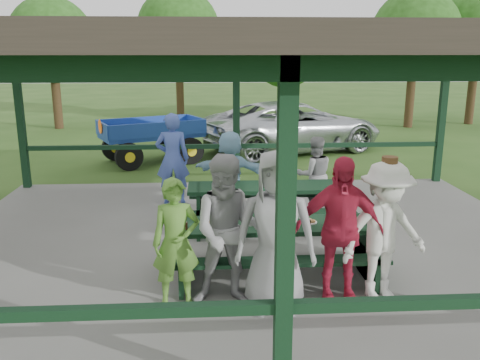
{
  "coord_description": "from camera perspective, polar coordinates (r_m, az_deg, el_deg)",
  "views": [
    {
      "loc": [
        -0.61,
        -7.71,
        3.13
      ],
      "look_at": [
        -0.16,
        -0.3,
        1.24
      ],
      "focal_mm": 38.0,
      "sensor_mm": 36.0,
      "label": 1
    }
  ],
  "objects": [
    {
      "name": "ground",
      "position": [
        8.34,
        0.99,
        -7.72
      ],
      "size": [
        90.0,
        90.0,
        0.0
      ],
      "primitive_type": "plane",
      "color": "#284917",
      "rests_on": "ground"
    },
    {
      "name": "concrete_slab",
      "position": [
        8.33,
        0.99,
        -7.4
      ],
      "size": [
        10.0,
        8.0,
        0.1
      ],
      "primitive_type": "cube",
      "color": "slate",
      "rests_on": "ground"
    },
    {
      "name": "pavilion_structure",
      "position": [
        7.74,
        1.1,
        14.59
      ],
      "size": [
        10.6,
        8.6,
        3.24
      ],
      "color": "black",
      "rests_on": "concrete_slab"
    },
    {
      "name": "picnic_table_near",
      "position": [
        7.04,
        3.85,
        -6.92
      ],
      "size": [
        2.86,
        1.39,
        0.75
      ],
      "color": "black",
      "rests_on": "concrete_slab"
    },
    {
      "name": "picnic_table_far",
      "position": [
        8.94,
        3.19,
        -2.28
      ],
      "size": [
        2.8,
        1.39,
        0.75
      ],
      "color": "black",
      "rests_on": "concrete_slab"
    },
    {
      "name": "table_setting",
      "position": [
        6.98,
        4.18,
        -4.49
      ],
      "size": [
        2.46,
        0.45,
        0.1
      ],
      "color": "white",
      "rests_on": "picnic_table_near"
    },
    {
      "name": "contestant_green",
      "position": [
        6.18,
        -7.19,
        -7.01
      ],
      "size": [
        0.61,
        0.42,
        1.58
      ],
      "primitive_type": "imported",
      "rotation": [
        0.0,
        0.0,
        0.08
      ],
      "color": "#578F31",
      "rests_on": "concrete_slab"
    },
    {
      "name": "contestant_grey_left",
      "position": [
        6.1,
        -1.24,
        -5.77
      ],
      "size": [
        0.93,
        0.74,
        1.87
      ],
      "primitive_type": "imported",
      "rotation": [
        0.0,
        0.0,
        -0.03
      ],
      "color": "#9B9A9D",
      "rests_on": "concrete_slab"
    },
    {
      "name": "contestant_grey_mid",
      "position": [
        5.98,
        4.01,
        -5.84
      ],
      "size": [
        1.0,
        0.7,
        1.94
      ],
      "primitive_type": "imported",
      "rotation": [
        0.0,
        0.0,
        -0.09
      ],
      "color": "gray",
      "rests_on": "concrete_slab"
    },
    {
      "name": "contestant_red",
      "position": [
        6.32,
        11.07,
        -5.49
      ],
      "size": [
        1.11,
        0.54,
        1.83
      ],
      "primitive_type": "imported",
      "rotation": [
        0.0,
        0.0,
        -0.08
      ],
      "color": "#BD223E",
      "rests_on": "concrete_slab"
    },
    {
      "name": "contestant_white_fedora",
      "position": [
        6.48,
        15.92,
        -5.58
      ],
      "size": [
        1.27,
        0.92,
        1.82
      ],
      "rotation": [
        0.0,
        0.0,
        0.25
      ],
      "color": "silver",
      "rests_on": "concrete_slab"
    },
    {
      "name": "spectator_lblue",
      "position": [
        9.62,
        -1.08,
        0.88
      ],
      "size": [
        1.55,
        0.88,
        1.59
      ],
      "primitive_type": "imported",
      "rotation": [
        0.0,
        0.0,
        2.84
      ],
      "color": "#90C1DF",
      "rests_on": "concrete_slab"
    },
    {
      "name": "spectator_blue",
      "position": [
        10.31,
        -7.58,
        2.39
      ],
      "size": [
        0.69,
        0.47,
        1.85
      ],
      "primitive_type": "imported",
      "rotation": [
        0.0,
        0.0,
        3.18
      ],
      "color": "#445BB3",
      "rests_on": "concrete_slab"
    },
    {
      "name": "spectator_grey",
      "position": [
        9.76,
        8.33,
        0.58
      ],
      "size": [
        0.75,
        0.61,
        1.48
      ],
      "primitive_type": "imported",
      "rotation": [
        0.0,
        0.0,
        3.21
      ],
      "color": "gray",
      "rests_on": "concrete_slab"
    },
    {
      "name": "pickup_truck",
      "position": [
        16.31,
        6.04,
        6.0
      ],
      "size": [
        6.31,
        4.55,
        1.6
      ],
      "primitive_type": "imported",
      "rotation": [
        0.0,
        0.0,
        1.94
      ],
      "color": "silver",
      "rests_on": "ground"
    },
    {
      "name": "farm_trailer",
      "position": [
        14.82,
        -9.85,
        4.5
      ],
      "size": [
        3.76,
        2.56,
        1.34
      ],
      "rotation": [
        0.0,
        0.0,
        0.43
      ],
      "color": "#1C3F9A",
      "rests_on": "ground"
    },
    {
      "name": "tree_far_left",
      "position": [
        22.33,
        -20.4,
        14.53
      ],
      "size": [
        3.37,
        3.37,
        5.26
      ],
      "color": "#372616",
      "rests_on": "ground"
    },
    {
      "name": "tree_left",
      "position": [
        24.57,
        -6.95,
        16.32
      ],
      "size": [
        3.82,
        3.82,
        5.97
      ],
      "color": "#372616",
      "rests_on": "ground"
    },
    {
      "name": "tree_mid",
      "position": [
        22.05,
        5.14,
        13.9
      ],
      "size": [
        2.85,
        2.85,
        4.45
      ],
      "color": "#372616",
      "rests_on": "ground"
    },
    {
      "name": "tree_right",
      "position": [
        22.52,
        19.07,
        15.17
      ],
      "size": [
        3.56,
        3.56,
        5.57
      ],
      "color": "#372616",
      "rests_on": "ground"
    },
    {
      "name": "tree_far_right",
      "position": [
        24.57,
        25.2,
        14.85
      ],
      "size": [
        3.71,
        3.71,
        5.8
      ],
      "color": "#372616",
      "rests_on": "ground"
    }
  ]
}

